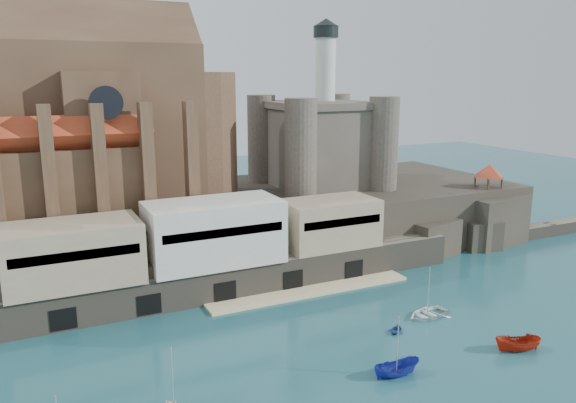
# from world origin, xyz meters

# --- Properties ---
(ground) EXTENTS (300.00, 300.00, 0.00)m
(ground) POSITION_xyz_m (0.00, 0.00, 0.00)
(ground) COLOR #194B54
(ground) RESTS_ON ground
(promontory) EXTENTS (100.00, 36.00, 10.00)m
(promontory) POSITION_xyz_m (-0.19, 39.37, 4.92)
(promontory) COLOR black
(promontory) RESTS_ON ground
(quay) EXTENTS (70.00, 12.00, 13.05)m
(quay) POSITION_xyz_m (-10.19, 23.07, 6.07)
(quay) COLOR #615B4D
(quay) RESTS_ON ground
(church) EXTENTS (47.00, 25.93, 30.51)m
(church) POSITION_xyz_m (-24.13, 41.85, 22.13)
(church) COLOR #453020
(church) RESTS_ON promontory
(castle_keep) EXTENTS (21.20, 21.20, 29.30)m
(castle_keep) POSITION_xyz_m (16.08, 41.08, 18.31)
(castle_keep) COLOR #474038
(castle_keep) RESTS_ON promontory
(rock_outcrop) EXTENTS (14.50, 10.50, 8.70)m
(rock_outcrop) POSITION_xyz_m (42.00, 25.84, 4.02)
(rock_outcrop) COLOR black
(rock_outcrop) RESTS_ON ground
(pavilion) EXTENTS (6.40, 6.40, 5.40)m
(pavilion) POSITION_xyz_m (42.00, 26.00, 12.73)
(pavilion) COLOR #453020
(pavilion) RESTS_ON rock_outcrop
(boat_2) EXTENTS (2.11, 2.07, 5.06)m
(boat_2) POSITION_xyz_m (-0.76, -5.52, 0.00)
(boat_2) COLOR #1D2898
(boat_2) RESTS_ON ground
(boat_5) EXTENTS (2.57, 2.54, 5.29)m
(boat_5) POSITION_xyz_m (14.34, -7.03, 0.00)
(boat_5) COLOR #A2230E
(boat_5) RESTS_ON ground
(boat_6) EXTENTS (1.88, 4.47, 6.06)m
(boat_6) POSITION_xyz_m (11.42, 4.53, 0.00)
(boat_6) COLOR white
(boat_6) RESTS_ON ground
(boat_7) EXTENTS (2.40, 2.61, 2.58)m
(boat_7) POSITION_xyz_m (5.16, 2.49, 0.00)
(boat_7) COLOR navy
(boat_7) RESTS_ON ground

